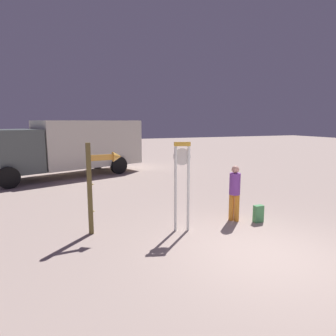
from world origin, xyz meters
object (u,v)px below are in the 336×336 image
Objects in this scene: box_truck_near at (74,145)px; backpack at (258,214)px; person_near_clock at (235,190)px; arrow_sign at (101,174)px; standing_clock at (182,177)px.

backpack is at bearing -67.15° from box_truck_near.
arrow_sign is at bearing 171.70° from person_near_clock.
standing_clock is at bearing 174.62° from backpack.
backpack is at bearing -32.38° from person_near_clock.
box_truck_near reaches higher than backpack.
arrow_sign is 8.56m from box_truck_near.
arrow_sign is (-1.88, 0.66, 0.09)m from standing_clock.
standing_clock reaches higher than backpack.
person_near_clock is at bearing -8.30° from arrow_sign.
person_near_clock is (3.54, -0.52, -0.60)m from arrow_sign.
standing_clock is 9.39m from box_truck_near.
arrow_sign reaches higher than person_near_clock.
person_near_clock reaches higher than backpack.
backpack is (2.21, -0.21, -1.14)m from standing_clock.
box_truck_near is (0.12, 8.56, 0.08)m from arrow_sign.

